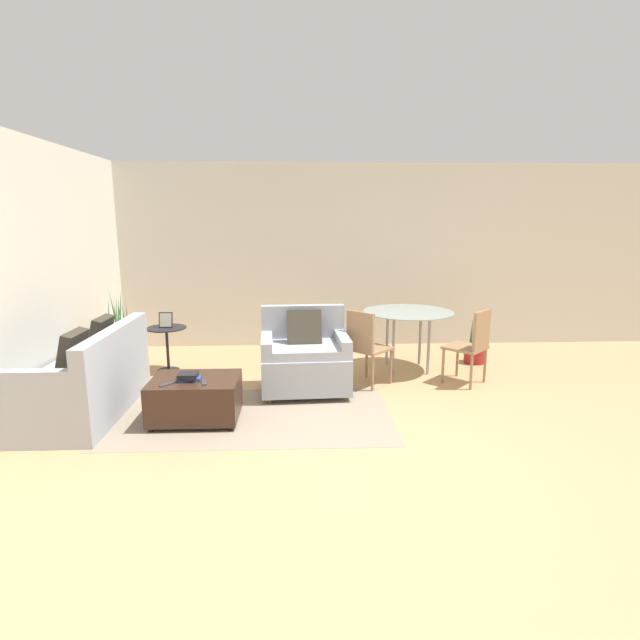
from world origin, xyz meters
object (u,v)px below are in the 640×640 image
Objects in this scene: side_table at (167,340)px; picture_frame at (166,320)px; armchair at (305,359)px; potted_plant at (121,353)px; ottoman at (196,397)px; dining_chair_near_right at (473,342)px; couch at (86,383)px; dining_chair_near_left at (365,343)px; book_stack at (188,377)px; dining_table at (408,318)px; potted_plant_small at (475,350)px; tv_remote_primary at (168,384)px; tv_remote_secondary at (204,382)px.

picture_frame reaches higher than side_table.
potted_plant reaches higher than armchair.
ottoman is 3.20m from dining_chair_near_right.
dining_chair_near_right is at bearing 9.67° from couch.
dining_chair_near_right is (1.26, 0.00, 0.00)m from dining_chair_near_left.
book_stack is 1.80m from side_table.
book_stack is at bearing -142.70° from armchair.
dining_table reaches higher than side_table.
ottoman is 3.72× the size of book_stack.
ottoman is at bearing -146.84° from dining_table.
ottoman is at bearing -143.24° from armchair.
dining_chair_near_right is at bearing 4.14° from armchair.
potted_plant_small is (4.09, 0.20, -0.49)m from picture_frame.
potted_plant_small is at bearing 28.91° from tv_remote_primary.
couch reaches higher than dining_chair_near_right.
potted_plant_small is (4.68, 0.21, -0.06)m from potted_plant.
side_table is 0.64× the size of dining_chair_near_left.
couch is 1.14m from book_stack.
potted_plant is 0.94× the size of dining_table.
dining_chair_near_left is 1.00× the size of dining_chair_near_right.
couch is 4.82m from potted_plant_small.
dining_chair_near_left is at bearing 11.41° from armchair.
potted_plant is 3.14m from dining_chair_near_left.
dining_chair_near_right is 1.02m from potted_plant_small.
picture_frame is (0.46, 1.40, 0.36)m from couch.
couch is at bearing -108.14° from picture_frame.
picture_frame reaches higher than ottoman.
side_table reaches higher than tv_remote_secondary.
dining_chair_near_left is at bearing 27.94° from ottoman.
couch is 1.58× the size of potted_plant.
potted_plant_small reaches higher than book_stack.
book_stack is 0.20× the size of dining_table.
dining_table is (2.41, 1.58, 0.46)m from ottoman.
picture_frame is 0.22× the size of dining_chair_near_right.
book_stack is at bearing -14.52° from couch.
side_table is 0.64× the size of dining_chair_near_right.
dining_table is at bearing 30.04° from armchair.
dining_table is at bearing 135.00° from dining_chair_near_right.
picture_frame is 0.17× the size of dining_table.
couch reaches higher than dining_table.
tv_remote_secondary is at bearing -147.16° from dining_chair_near_left.
tv_remote_primary is 0.26× the size of side_table.
armchair reaches higher than tv_remote_secondary.
potted_plant is at bearing -179.18° from picture_frame.
tv_remote_primary is 0.33m from tv_remote_secondary.
dining_chair_near_right reaches higher than dining_table.
armchair is 1.12× the size of dining_chair_near_left.
potted_plant is at bearing 128.31° from tv_remote_secondary.
dining_chair_near_left is at bearing -15.61° from picture_frame.
dining_table is at bearing 45.00° from dining_chair_near_left.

